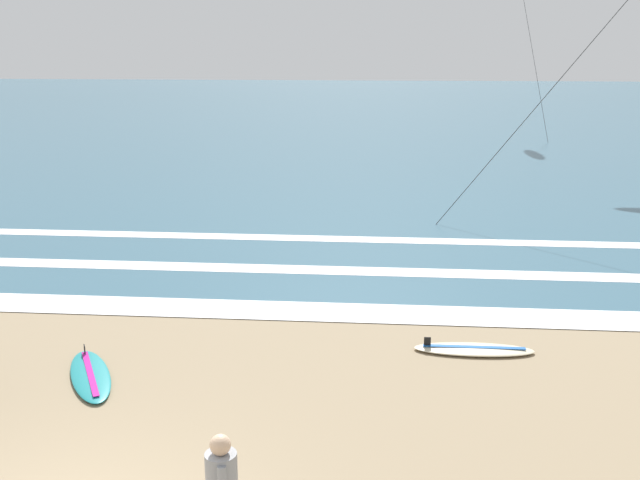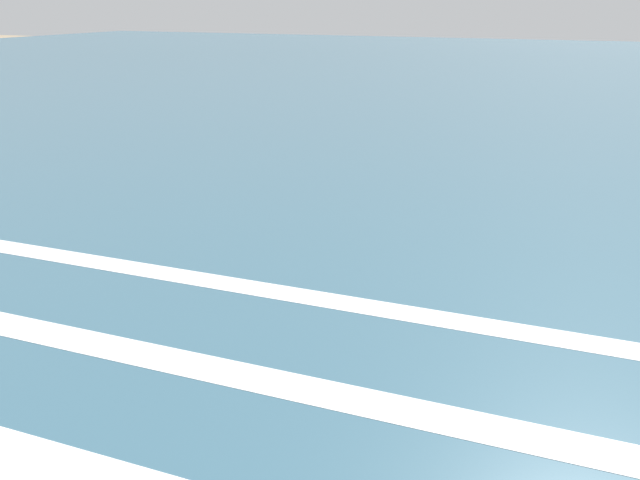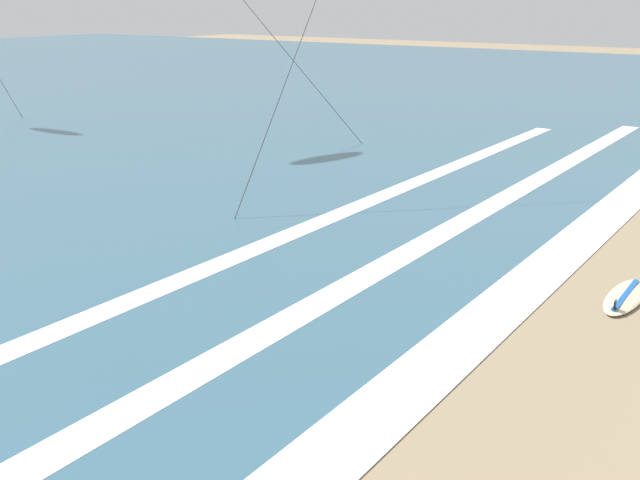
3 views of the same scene
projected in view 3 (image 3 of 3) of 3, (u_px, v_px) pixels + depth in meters
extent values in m
cube|color=white|center=(356.00, 433.00, 9.55)|extent=(44.30, 1.08, 0.01)
cube|color=white|center=(247.00, 344.00, 11.99)|extent=(51.11, 0.68, 0.01)
cube|color=white|center=(183.00, 279.00, 14.75)|extent=(42.89, 0.62, 0.01)
ellipsoid|color=beige|center=(625.00, 297.00, 13.80)|extent=(2.10, 0.61, 0.09)
cube|color=#1959B2|center=(626.00, 294.00, 13.78)|extent=(1.79, 0.11, 0.01)
cube|color=black|center=(615.00, 305.00, 13.12)|extent=(0.12, 0.02, 0.16)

